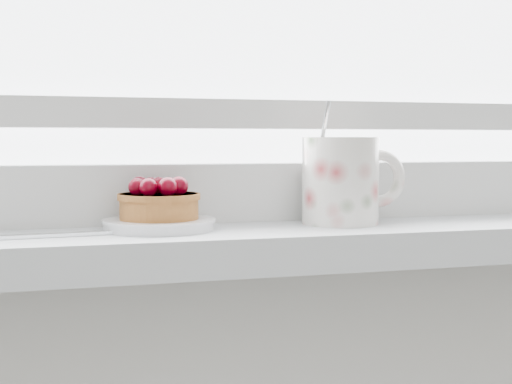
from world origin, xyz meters
name	(u,v)px	position (x,y,z in m)	size (l,w,h in m)	color
saucer	(159,224)	(-0.08, 1.90, 0.95)	(0.12, 0.12, 0.01)	silver
raspberry_tart	(159,201)	(-0.08, 1.90, 0.97)	(0.09, 0.09, 0.05)	brown
floral_mug	(343,179)	(0.14, 1.90, 0.99)	(0.13, 0.09, 0.15)	silver
fork	(78,234)	(-0.16, 1.87, 0.94)	(0.22, 0.04, 0.00)	silver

